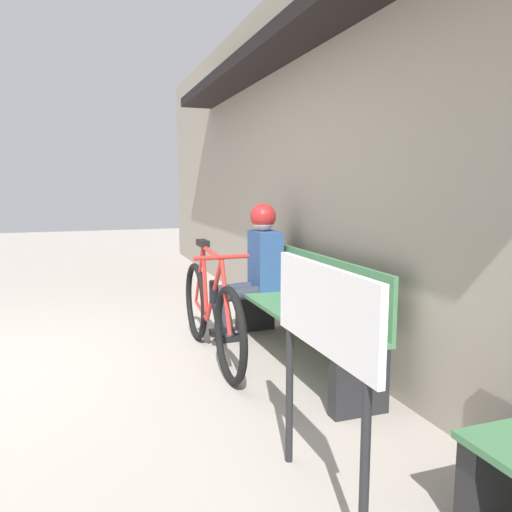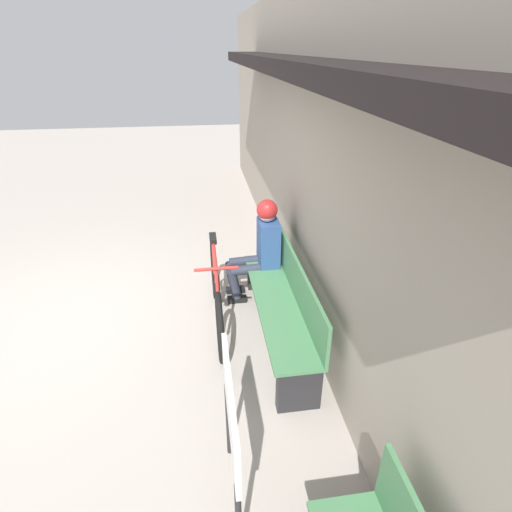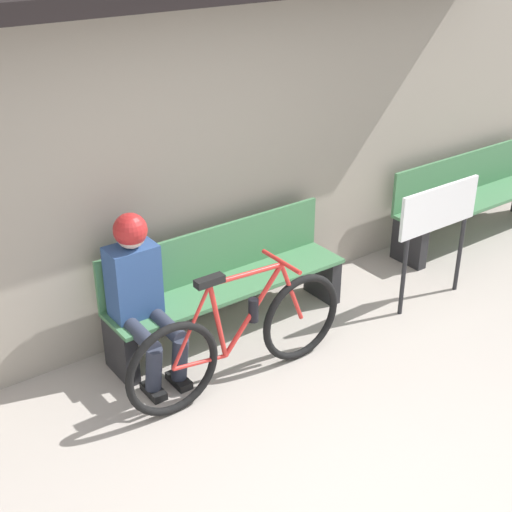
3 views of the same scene
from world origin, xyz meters
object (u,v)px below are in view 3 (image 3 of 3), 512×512
park_bench_near (226,284)px  person_seated (140,287)px  signboard (438,217)px  bicycle (241,338)px  park_bench_far (472,199)px

park_bench_near → person_seated: bearing=-171.9°
person_seated → signboard: bearing=-12.8°
person_seated → park_bench_near: bearing=8.1°
park_bench_near → person_seated: 0.83m
signboard → person_seated: bearing=167.2°
person_seated → signboard: 2.43m
park_bench_near → signboard: 1.77m
park_bench_near → bicycle: bicycle is taller
park_bench_near → park_bench_far: same height
park_bench_near → signboard: (1.60, -0.65, 0.37)m
person_seated → park_bench_far: 3.69m
bicycle → park_bench_far: bearing=11.3°
park_bench_near → park_bench_far: (2.91, -0.00, -0.00)m
person_seated → park_bench_far: person_seated is taller
bicycle → person_seated: bearing=130.8°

